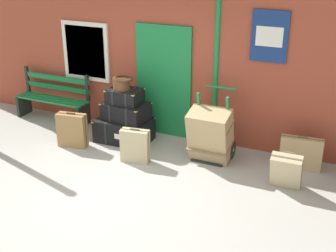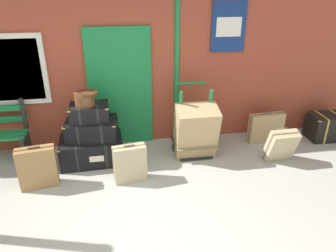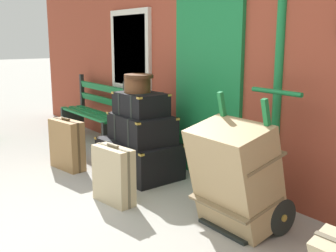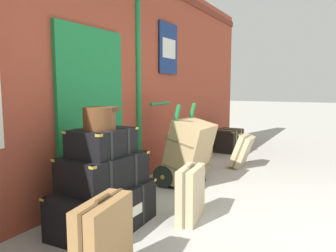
{
  "view_description": "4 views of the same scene",
  "coord_description": "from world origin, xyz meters",
  "px_view_note": "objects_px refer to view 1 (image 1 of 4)",
  "views": [
    {
      "loc": [
        3.28,
        -4.84,
        3.54
      ],
      "look_at": [
        0.31,
        1.61,
        0.55
      ],
      "focal_mm": 48.21,
      "sensor_mm": 36.0,
      "label": 1
    },
    {
      "loc": [
        -0.18,
        -2.93,
        2.77
      ],
      "look_at": [
        0.61,
        1.92,
        0.5
      ],
      "focal_mm": 33.9,
      "sensor_mm": 36.0,
      "label": 2
    },
    {
      "loc": [
        3.41,
        -0.72,
        1.63
      ],
      "look_at": [
        -0.14,
        1.86,
        0.69
      ],
      "focal_mm": 44.22,
      "sensor_mm": 36.0,
      "label": 3
    },
    {
      "loc": [
        -3.05,
        -0.2,
        1.4
      ],
      "look_at": [
        0.68,
        1.85,
        0.89
      ],
      "focal_mm": 34.08,
      "sensor_mm": 36.0,
      "label": 4
    }
  ],
  "objects_px": {
    "platform_bench": "(54,99)",
    "steamer_trunk_base": "(124,130)",
    "porters_trolley": "(213,142)",
    "large_brown_trunk": "(210,135)",
    "suitcase_charcoal": "(72,130)",
    "steamer_trunk_top": "(125,96)",
    "suitcase_brown": "(286,171)",
    "suitcase_slate": "(135,146)",
    "suitcase_olive": "(301,153)",
    "round_hatbox": "(122,83)",
    "steamer_trunk_middle": "(126,111)"
  },
  "relations": [
    {
      "from": "porters_trolley",
      "to": "suitcase_brown",
      "type": "xyz_separation_m",
      "value": [
        1.35,
        -0.57,
        0.03
      ]
    },
    {
      "from": "large_brown_trunk",
      "to": "suitcase_charcoal",
      "type": "relative_size",
      "value": 1.45
    },
    {
      "from": "steamer_trunk_top",
      "to": "suitcase_brown",
      "type": "xyz_separation_m",
      "value": [
        3.06,
        -0.54,
        -0.57
      ]
    },
    {
      "from": "platform_bench",
      "to": "steamer_trunk_top",
      "type": "bearing_deg",
      "value": -9.35
    },
    {
      "from": "suitcase_olive",
      "to": "suitcase_slate",
      "type": "bearing_deg",
      "value": -160.51
    },
    {
      "from": "steamer_trunk_base",
      "to": "suitcase_charcoal",
      "type": "xyz_separation_m",
      "value": [
        -0.73,
        -0.61,
        0.1
      ]
    },
    {
      "from": "porters_trolley",
      "to": "suitcase_olive",
      "type": "bearing_deg",
      "value": 7.19
    },
    {
      "from": "steamer_trunk_base",
      "to": "round_hatbox",
      "type": "bearing_deg",
      "value": 150.88
    },
    {
      "from": "suitcase_slate",
      "to": "suitcase_charcoal",
      "type": "xyz_separation_m",
      "value": [
        -1.32,
        0.06,
        0.03
      ]
    },
    {
      "from": "steamer_trunk_top",
      "to": "large_brown_trunk",
      "type": "height_order",
      "value": "steamer_trunk_top"
    },
    {
      "from": "suitcase_brown",
      "to": "steamer_trunk_middle",
      "type": "bearing_deg",
      "value": 169.98
    },
    {
      "from": "porters_trolley",
      "to": "suitcase_brown",
      "type": "bearing_deg",
      "value": -22.96
    },
    {
      "from": "steamer_trunk_top",
      "to": "large_brown_trunk",
      "type": "relative_size",
      "value": 0.64
    },
    {
      "from": "porters_trolley",
      "to": "suitcase_brown",
      "type": "height_order",
      "value": "porters_trolley"
    },
    {
      "from": "round_hatbox",
      "to": "large_brown_trunk",
      "type": "bearing_deg",
      "value": -4.13
    },
    {
      "from": "round_hatbox",
      "to": "suitcase_slate",
      "type": "xyz_separation_m",
      "value": [
        0.61,
        -0.68,
        -0.84
      ]
    },
    {
      "from": "porters_trolley",
      "to": "steamer_trunk_middle",
      "type": "bearing_deg",
      "value": -178.82
    },
    {
      "from": "large_brown_trunk",
      "to": "suitcase_charcoal",
      "type": "xyz_separation_m",
      "value": [
        -2.46,
        -0.49,
        -0.17
      ]
    },
    {
      "from": "large_brown_trunk",
      "to": "suitcase_brown",
      "type": "relative_size",
      "value": 1.61
    },
    {
      "from": "steamer_trunk_middle",
      "to": "round_hatbox",
      "type": "distance_m",
      "value": 0.54
    },
    {
      "from": "steamer_trunk_base",
      "to": "suitcase_charcoal",
      "type": "bearing_deg",
      "value": -139.95
    },
    {
      "from": "large_brown_trunk",
      "to": "suitcase_olive",
      "type": "bearing_deg",
      "value": 13.98
    },
    {
      "from": "round_hatbox",
      "to": "suitcase_brown",
      "type": "xyz_separation_m",
      "value": [
        3.1,
        -0.52,
        -0.82
      ]
    },
    {
      "from": "steamer_trunk_top",
      "to": "porters_trolley",
      "type": "bearing_deg",
      "value": 1.23
    },
    {
      "from": "steamer_trunk_base",
      "to": "porters_trolley",
      "type": "relative_size",
      "value": 0.88
    },
    {
      "from": "steamer_trunk_middle",
      "to": "porters_trolley",
      "type": "xyz_separation_m",
      "value": [
        1.69,
        0.03,
        -0.31
      ]
    },
    {
      "from": "platform_bench",
      "to": "steamer_trunk_base",
      "type": "xyz_separation_m",
      "value": [
        1.86,
        -0.33,
        -0.23
      ]
    },
    {
      "from": "platform_bench",
      "to": "suitcase_olive",
      "type": "distance_m",
      "value": 5.04
    },
    {
      "from": "large_brown_trunk",
      "to": "suitcase_slate",
      "type": "height_order",
      "value": "large_brown_trunk"
    },
    {
      "from": "platform_bench",
      "to": "suitcase_charcoal",
      "type": "bearing_deg",
      "value": -39.85
    },
    {
      "from": "suitcase_charcoal",
      "to": "steamer_trunk_base",
      "type": "bearing_deg",
      "value": 40.05
    },
    {
      "from": "steamer_trunk_middle",
      "to": "porters_trolley",
      "type": "bearing_deg",
      "value": 1.18
    },
    {
      "from": "round_hatbox",
      "to": "suitcase_olive",
      "type": "relative_size",
      "value": 0.53
    },
    {
      "from": "platform_bench",
      "to": "steamer_trunk_base",
      "type": "height_order",
      "value": "platform_bench"
    },
    {
      "from": "large_brown_trunk",
      "to": "suitcase_olive",
      "type": "xyz_separation_m",
      "value": [
        1.45,
        0.36,
        -0.21
      ]
    },
    {
      "from": "platform_bench",
      "to": "steamer_trunk_base",
      "type": "distance_m",
      "value": 1.9
    },
    {
      "from": "steamer_trunk_top",
      "to": "suitcase_slate",
      "type": "relative_size",
      "value": 1.01
    },
    {
      "from": "round_hatbox",
      "to": "suitcase_slate",
      "type": "height_order",
      "value": "round_hatbox"
    },
    {
      "from": "porters_trolley",
      "to": "suitcase_charcoal",
      "type": "height_order",
      "value": "porters_trolley"
    },
    {
      "from": "porters_trolley",
      "to": "large_brown_trunk",
      "type": "xyz_separation_m",
      "value": [
        -0.0,
        -0.18,
        0.21
      ]
    },
    {
      "from": "steamer_trunk_middle",
      "to": "suitcase_brown",
      "type": "bearing_deg",
      "value": -10.02
    },
    {
      "from": "steamer_trunk_middle",
      "to": "suitcase_olive",
      "type": "distance_m",
      "value": 3.16
    },
    {
      "from": "platform_bench",
      "to": "suitcase_brown",
      "type": "bearing_deg",
      "value": -9.72
    },
    {
      "from": "round_hatbox",
      "to": "porters_trolley",
      "type": "xyz_separation_m",
      "value": [
        1.75,
        0.05,
        -0.85
      ]
    },
    {
      "from": "porters_trolley",
      "to": "suitcase_brown",
      "type": "relative_size",
      "value": 1.99
    },
    {
      "from": "steamer_trunk_base",
      "to": "suitcase_charcoal",
      "type": "height_order",
      "value": "suitcase_charcoal"
    },
    {
      "from": "steamer_trunk_base",
      "to": "suitcase_olive",
      "type": "bearing_deg",
      "value": 4.36
    },
    {
      "from": "porters_trolley",
      "to": "suitcase_olive",
      "type": "relative_size",
      "value": 1.73
    },
    {
      "from": "steamer_trunk_top",
      "to": "suitcase_slate",
      "type": "distance_m",
      "value": 1.07
    },
    {
      "from": "steamer_trunk_base",
      "to": "steamer_trunk_middle",
      "type": "bearing_deg",
      "value": 35.48
    }
  ]
}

